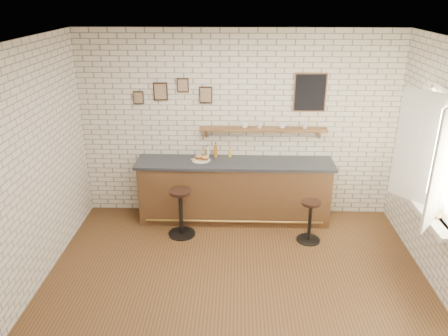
{
  "coord_description": "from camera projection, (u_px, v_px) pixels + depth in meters",
  "views": [
    {
      "loc": [
        -0.0,
        -4.66,
        3.52
      ],
      "look_at": [
        -0.18,
        0.9,
        1.23
      ],
      "focal_mm": 35.0,
      "sensor_mm": 36.0,
      "label": 1
    }
  ],
  "objects": [
    {
      "name": "back_wall_decor",
      "position": [
        253.0,
        92.0,
        6.69
      ],
      "size": [
        2.96,
        0.02,
        0.56
      ],
      "color": "black",
      "rests_on": "ground"
    },
    {
      "name": "bitters_bottle_white",
      "position": [
        207.0,
        152.0,
        7.0
      ],
      "size": [
        0.05,
        0.05,
        0.2
      ],
      "color": "silver",
      "rests_on": "bar_counter"
    },
    {
      "name": "shelf_cup_d",
      "position": [
        305.0,
        126.0,
        6.79
      ],
      "size": [
        0.1,
        0.1,
        0.09
      ],
      "primitive_type": "imported",
      "rotation": [
        0.0,
        0.0,
        -0.09
      ],
      "color": "white",
      "rests_on": "wall_shelf"
    },
    {
      "name": "sandwich_plate",
      "position": [
        201.0,
        160.0,
        6.88
      ],
      "size": [
        0.28,
        0.28,
        0.01
      ],
      "primitive_type": "cylinder",
      "color": "white",
      "rests_on": "bar_counter"
    },
    {
      "name": "shelf_cup_c",
      "position": [
        282.0,
        126.0,
        6.8
      ],
      "size": [
        0.12,
        0.12,
        0.09
      ],
      "primitive_type": "imported",
      "rotation": [
        0.0,
        0.0,
        1.63
      ],
      "color": "white",
      "rests_on": "wall_shelf"
    },
    {
      "name": "bar_stool_left",
      "position": [
        181.0,
        211.0,
        6.6
      ],
      "size": [
        0.43,
        0.43,
        0.75
      ],
      "color": "black",
      "rests_on": "ground"
    },
    {
      "name": "wall_shelf",
      "position": [
        263.0,
        129.0,
        6.83
      ],
      "size": [
        2.0,
        0.18,
        0.18
      ],
      "color": "brown",
      "rests_on": "ground"
    },
    {
      "name": "casement_window",
      "position": [
        434.0,
        157.0,
        5.23
      ],
      "size": [
        0.4,
        1.3,
        1.56
      ],
      "color": "white",
      "rests_on": "ground"
    },
    {
      "name": "bar_counter",
      "position": [
        234.0,
        191.0,
        7.03
      ],
      "size": [
        3.1,
        0.65,
        1.01
      ],
      "color": "#54371E",
      "rests_on": "ground"
    },
    {
      "name": "bitters_bottle_brown",
      "position": [
        207.0,
        153.0,
        7.01
      ],
      "size": [
        0.05,
        0.05,
        0.18
      ],
      "color": "brown",
      "rests_on": "bar_counter"
    },
    {
      "name": "bar_stool_right",
      "position": [
        310.0,
        220.0,
        6.46
      ],
      "size": [
        0.36,
        0.36,
        0.65
      ],
      "color": "black",
      "rests_on": "ground"
    },
    {
      "name": "book_upper",
      "position": [
        429.0,
        213.0,
        5.38
      ],
      "size": [
        0.17,
        0.22,
        0.02
      ],
      "primitive_type": "imported",
      "rotation": [
        0.0,
        0.0,
        -0.1
      ],
      "color": "tan",
      "rests_on": "book_lower"
    },
    {
      "name": "shelf_cup_a",
      "position": [
        245.0,
        125.0,
        6.81
      ],
      "size": [
        0.12,
        0.12,
        0.09
      ],
      "primitive_type": "imported",
      "rotation": [
        0.0,
        0.0,
        0.05
      ],
      "color": "white",
      "rests_on": "wall_shelf"
    },
    {
      "name": "condiment_bottle_yellow",
      "position": [
        230.0,
        153.0,
        7.0
      ],
      "size": [
        0.05,
        0.05,
        0.17
      ],
      "color": "gold",
      "rests_on": "bar_counter"
    },
    {
      "name": "ciabatta_sandwich",
      "position": [
        202.0,
        158.0,
        6.86
      ],
      "size": [
        0.22,
        0.15,
        0.07
      ],
      "color": "#DBA95A",
      "rests_on": "sandwich_plate"
    },
    {
      "name": "bitters_bottle_amber",
      "position": [
        216.0,
        151.0,
        6.99
      ],
      "size": [
        0.06,
        0.06,
        0.24
      ],
      "color": "#A6641A",
      "rests_on": "bar_counter"
    },
    {
      "name": "shelf_cup_b",
      "position": [
        260.0,
        125.0,
        6.81
      ],
      "size": [
        0.11,
        0.11,
        0.09
      ],
      "primitive_type": "imported",
      "rotation": [
        0.0,
        0.0,
        1.3
      ],
      "color": "white",
      "rests_on": "wall_shelf"
    },
    {
      "name": "ground",
      "position": [
        236.0,
        282.0,
        5.65
      ],
      "size": [
        5.0,
        5.0,
        0.0
      ],
      "primitive_type": "plane",
      "color": "brown",
      "rests_on": "ground"
    },
    {
      "name": "window_sill",
      "position": [
        426.0,
        212.0,
        5.51
      ],
      "size": [
        0.2,
        1.35,
        0.06
      ],
      "color": "white",
      "rests_on": "ground"
    },
    {
      "name": "book_lower",
      "position": [
        430.0,
        215.0,
        5.36
      ],
      "size": [
        0.24,
        0.26,
        0.02
      ],
      "primitive_type": "imported",
      "rotation": [
        0.0,
        0.0,
        0.49
      ],
      "color": "tan",
      "rests_on": "window_sill"
    },
    {
      "name": "potato_chips",
      "position": [
        200.0,
        160.0,
        6.88
      ],
      "size": [
        0.26,
        0.19,
        0.0
      ],
      "color": "gold",
      "rests_on": "sandwich_plate"
    }
  ]
}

